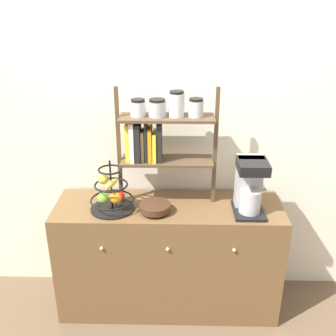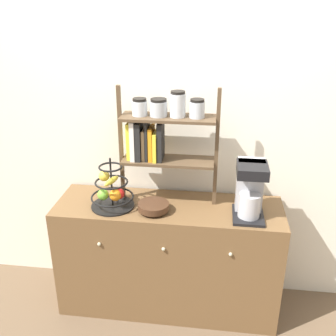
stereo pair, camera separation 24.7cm
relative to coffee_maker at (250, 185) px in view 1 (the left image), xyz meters
name	(u,v)px [view 1 (the left image)]	position (x,y,z in m)	size (l,w,h in m)	color
ground_plane	(168,325)	(-0.51, -0.18, -0.98)	(12.00, 12.00, 0.00)	brown
wall_back	(169,121)	(-0.51, 0.33, 0.32)	(7.00, 0.05, 2.60)	silver
sideboard	(168,256)	(-0.51, 0.05, -0.58)	(1.50, 0.48, 0.80)	brown
coffee_maker	(250,185)	(0.00, 0.00, 0.00)	(0.19, 0.25, 0.36)	black
fruit_stand	(111,194)	(-0.87, -0.02, -0.07)	(0.28, 0.28, 0.34)	black
wooden_bowl	(155,207)	(-0.60, -0.04, -0.14)	(0.20, 0.20, 0.06)	#422819
shelf_hutch	(158,132)	(-0.58, 0.12, 0.31)	(0.64, 0.20, 0.77)	brown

